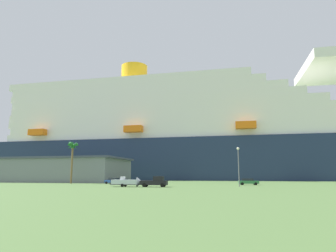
% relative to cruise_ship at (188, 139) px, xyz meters
% --- Properties ---
extents(ground_plane, '(600.00, 600.00, 0.00)m').
position_rel_cruise_ship_xyz_m(ground_plane, '(0.66, -38.34, -19.04)').
color(ground_plane, '#4C6B38').
extents(cruise_ship, '(243.80, 46.93, 66.16)m').
position_rel_cruise_ship_xyz_m(cruise_ship, '(0.00, 0.00, 0.00)').
color(cruise_ship, '#1E2D4C').
rests_on(cruise_ship, ground_plane).
extents(terminal_building, '(51.12, 25.60, 8.12)m').
position_rel_cruise_ship_xyz_m(terminal_building, '(-37.91, -48.21, -14.96)').
color(terminal_building, slate).
rests_on(terminal_building, ground_plane).
extents(pickup_truck, '(5.78, 2.74, 2.20)m').
position_rel_cruise_ship_xyz_m(pickup_truck, '(8.59, -79.26, -18.00)').
color(pickup_truck, black).
rests_on(pickup_truck, ground_plane).
extents(small_boat_on_trailer, '(7.66, 2.74, 2.15)m').
position_rel_cruise_ship_xyz_m(small_boat_on_trailer, '(3.01, -79.85, -18.08)').
color(small_boat_on_trailer, '#595960').
rests_on(small_boat_on_trailer, ground_plane).
extents(palm_tree, '(3.24, 3.00, 11.77)m').
position_rel_cruise_ship_xyz_m(palm_tree, '(-21.31, -63.28, -9.53)').
color(palm_tree, brown).
rests_on(palm_tree, ground_plane).
extents(street_lamp, '(0.56, 0.56, 8.34)m').
position_rel_cruise_ship_xyz_m(street_lamp, '(25.32, -72.94, -13.64)').
color(street_lamp, slate).
rests_on(street_lamp, ground_plane).
extents(parked_car_blue_suv, '(4.78, 2.82, 1.58)m').
position_rel_cruise_ship_xyz_m(parked_car_blue_suv, '(-8.29, -63.29, -18.20)').
color(parked_car_blue_suv, '#264C99').
rests_on(parked_car_blue_suv, ground_plane).
extents(parked_car_green_wagon, '(4.99, 2.58, 1.58)m').
position_rel_cruise_ship_xyz_m(parked_car_green_wagon, '(27.16, -62.45, -18.20)').
color(parked_car_green_wagon, '#2D723F').
rests_on(parked_car_green_wagon, ground_plane).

